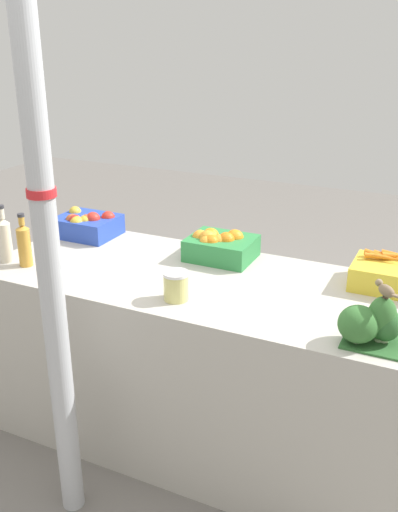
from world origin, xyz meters
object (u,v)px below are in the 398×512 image
juice_bottle_cloudy (4,239)px  sparrow_bird (386,290)px  broccoli_pile (372,324)px  support_pole (45,225)px  carrot_crate (390,274)px  pickle_jar (176,286)px  juice_bottle_amber (24,244)px  apple_crate (87,224)px  orange_crate (219,245)px

juice_bottle_cloudy → sparrow_bird: juice_bottle_cloudy is taller
broccoli_pile → juice_bottle_cloudy: juice_bottle_cloudy is taller
support_pole → broccoli_pile: (1.07, 0.37, -0.31)m
carrot_crate → pickle_jar: 0.90m
carrot_crate → pickle_jar: (-0.76, -0.49, 0.00)m
support_pole → broccoli_pile: support_pole is taller
juice_bottle_amber → sparrow_bird: size_ratio=2.37×
juice_bottle_cloudy → pickle_jar: size_ratio=2.30×
juice_bottle_amber → juice_bottle_cloudy: bearing=180.0°
broccoli_pile → pickle_jar: (-0.77, 0.02, -0.02)m
apple_crate → juice_bottle_amber: juice_bottle_amber is taller
support_pole → apple_crate: support_pole is taller
juice_bottle_cloudy → pickle_jar: juice_bottle_cloudy is taller
orange_crate → broccoli_pile: 0.94m
broccoli_pile → pickle_jar: broccoli_pile is taller
support_pole → sparrow_bird: (1.09, 0.39, -0.19)m
support_pole → juice_bottle_amber: size_ratio=9.89×
support_pole → juice_bottle_cloudy: (-0.61, 0.41, -0.28)m
apple_crate → sparrow_bird: size_ratio=2.89×
juice_bottle_cloudy → juice_bottle_amber: (0.12, -0.00, -0.01)m
apple_crate → carrot_crate: (1.53, 0.01, -0.01)m
apple_crate → juice_bottle_amber: size_ratio=1.22×
juice_bottle_amber → sparrow_bird: juice_bottle_amber is taller
juice_bottle_amber → orange_crate: bearing=31.0°
carrot_crate → broccoli_pile: (0.01, -0.51, 0.02)m
orange_crate → juice_bottle_amber: size_ratio=1.22×
apple_crate → orange_crate: (0.75, 0.00, 0.00)m
carrot_crate → pickle_jar: size_ratio=2.57×
support_pole → carrot_crate: 1.41m
carrot_crate → sparrow_bird: 0.52m
broccoli_pile → apple_crate: bearing=162.0°
broccoli_pile → sparrow_bird: 0.13m
broccoli_pile → sparrow_bird: (0.03, 0.02, 0.12)m
broccoli_pile → juice_bottle_amber: (-1.56, 0.04, 0.03)m
broccoli_pile → juice_bottle_amber: juice_bottle_amber is taller
support_pole → sparrow_bird: bearing=19.4°
apple_crate → juice_bottle_cloudy: 0.48m
apple_crate → carrot_crate: apple_crate is taller
apple_crate → pickle_jar: bearing=-31.8°
support_pole → apple_crate: 1.04m
orange_crate → sparrow_bird: sparrow_bird is taller
juice_bottle_cloudy → juice_bottle_amber: 0.12m
carrot_crate → sparrow_bird: size_ratio=2.89×
support_pole → orange_crate: bearing=72.4°
apple_crate → sparrow_bird: sparrow_bird is taller
pickle_jar → apple_crate: bearing=148.2°
apple_crate → orange_crate: 0.75m
pickle_jar → carrot_crate: bearing=33.1°
juice_bottle_cloudy → juice_bottle_amber: bearing=-0.0°
sparrow_bird → juice_bottle_cloudy: bearing=43.5°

